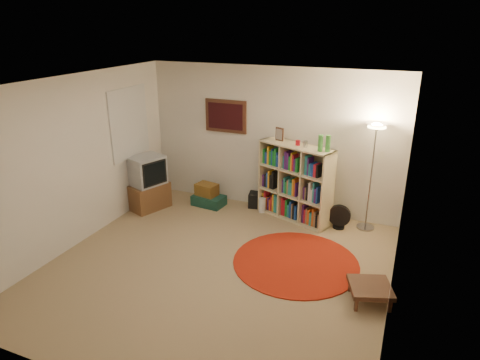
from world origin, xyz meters
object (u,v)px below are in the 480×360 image
object	(u,v)px
suitcase	(209,200)
side_table	(370,288)
bookshelf	(294,183)
tv_stand	(148,184)
floor_fan	(339,217)
floor_lamp	(375,142)

from	to	relation	value
suitcase	side_table	xyz separation A→B (m)	(3.07, -1.82, 0.10)
bookshelf	tv_stand	world-z (taller)	bookshelf
floor_fan	suitcase	size ratio (longest dim) A/B	0.68
floor_fan	floor_lamp	bearing A→B (deg)	21.22
side_table	suitcase	bearing A→B (deg)	149.39
bookshelf	suitcase	distance (m)	1.66
floor_fan	tv_stand	size ratio (longest dim) A/B	0.42
floor_lamp	side_table	xyz separation A→B (m)	(0.29, -1.97, -1.27)
floor_fan	side_table	xyz separation A→B (m)	(0.70, -1.80, -0.02)
floor_lamp	floor_fan	xyz separation A→B (m)	(-0.41, -0.18, -1.25)
suitcase	side_table	size ratio (longest dim) A/B	0.97
floor_lamp	tv_stand	world-z (taller)	floor_lamp
suitcase	side_table	distance (m)	3.57
bookshelf	floor_lamp	xyz separation A→B (m)	(1.21, 0.07, 0.83)
floor_lamp	suitcase	distance (m)	3.10
floor_lamp	suitcase	size ratio (longest dim) A/B	2.91
floor_lamp	tv_stand	bearing A→B (deg)	-169.71
side_table	tv_stand	bearing A→B (deg)	162.05
tv_stand	bookshelf	bearing A→B (deg)	34.45
tv_stand	floor_fan	bearing A→B (deg)	29.44
bookshelf	side_table	bearing A→B (deg)	-31.17
floor_fan	suitcase	bearing A→B (deg)	176.98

